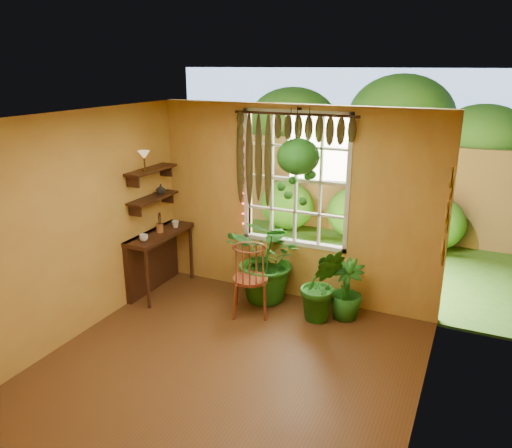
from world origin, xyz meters
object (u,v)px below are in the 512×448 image
Objects in this scene: potted_plant_mid at (322,284)px; hanging_basket at (298,163)px; counter_ledge at (155,254)px; potted_plant_left at (270,259)px; windsor_chair at (250,289)px.

hanging_basket is at bearing 162.57° from potted_plant_mid.
potted_plant_left is at bearing 12.53° from counter_ledge.
counter_ledge is at bearing -167.47° from potted_plant_left.
windsor_chair is 1.00× the size of potted_plant_left.
potted_plant_left is 1.24× the size of potted_plant_mid.
windsor_chair is 0.56m from potted_plant_left.
counter_ledge is 1.62m from windsor_chair.
windsor_chair is at bearing -164.84° from potted_plant_mid.
hanging_basket is (0.42, -0.12, 1.40)m from potted_plant_left.
windsor_chair is 1.04× the size of hanging_basket.
windsor_chair is 1.24× the size of potted_plant_mid.
windsor_chair reaches higher than potted_plant_mid.
counter_ledge is 1.00× the size of hanging_basket.
hanging_basket is at bearing 14.65° from windsor_chair.
hanging_basket reaches higher than windsor_chair.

